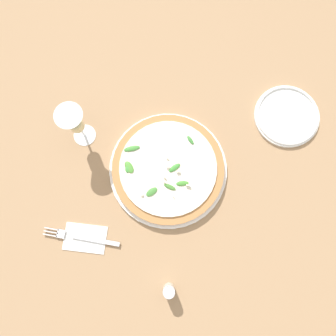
{
  "coord_description": "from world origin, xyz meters",
  "views": [
    {
      "loc": [
        0.02,
        0.18,
        0.94
      ],
      "look_at": [
        0.0,
        -0.01,
        0.03
      ],
      "focal_mm": 35.0,
      "sensor_mm": 36.0,
      "label": 1
    }
  ],
  "objects": [
    {
      "name": "fork",
      "position": [
        0.26,
        0.17,
        0.01
      ],
      "size": [
        0.21,
        0.07,
        0.0
      ],
      "rotation": [
        0.0,
        0.0,
        -0.25
      ],
      "color": "silver",
      "rests_on": "ground_plane"
    },
    {
      "name": "pizza_arugula_main",
      "position": [
        0.0,
        -0.01,
        0.02
      ],
      "size": [
        0.34,
        0.34,
        0.05
      ],
      "color": "white",
      "rests_on": "ground_plane"
    },
    {
      "name": "side_plate_white",
      "position": [
        -0.37,
        -0.15,
        0.01
      ],
      "size": [
        0.2,
        0.2,
        0.02
      ],
      "color": "white",
      "rests_on": "ground_plane"
    },
    {
      "name": "napkin",
      "position": [
        0.25,
        0.17,
        0.0
      ],
      "size": [
        0.13,
        0.1,
        0.01
      ],
      "rotation": [
        0.0,
        0.0,
        -0.2
      ],
      "color": "white",
      "rests_on": "ground_plane"
    },
    {
      "name": "shaker_pepper",
      "position": [
        0.02,
        0.32,
        0.03
      ],
      "size": [
        0.03,
        0.03,
        0.07
      ],
      "color": "silver",
      "rests_on": "ground_plane"
    },
    {
      "name": "wine_glass",
      "position": [
        0.24,
        -0.14,
        0.12
      ],
      "size": [
        0.07,
        0.07,
        0.17
      ],
      "color": "white",
      "rests_on": "ground_plane"
    },
    {
      "name": "ground_plane",
      "position": [
        0.0,
        0.0,
        0.0
      ],
      "size": [
        6.0,
        6.0,
        0.0
      ],
      "primitive_type": "plane",
      "color": "#9E7A56"
    }
  ]
}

